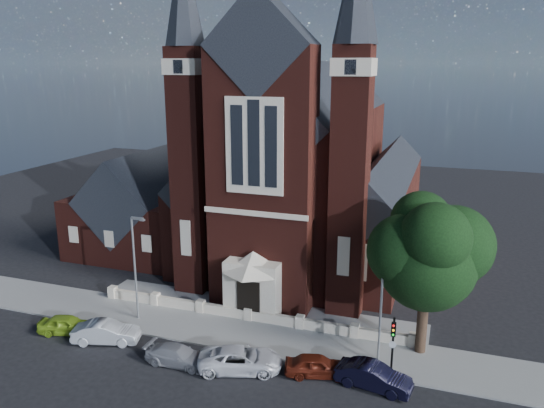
{
  "coord_description": "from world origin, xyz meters",
  "views": [
    {
      "loc": [
        13.47,
        -27.23,
        18.74
      ],
      "look_at": [
        -0.05,
        12.0,
        7.71
      ],
      "focal_mm": 35.0,
      "sensor_mm": 36.0,
      "label": 1
    }
  ],
  "objects_px": {
    "street_tree": "(429,256)",
    "car_silver_a": "(106,332)",
    "car_silver_b": "(178,355)",
    "car_white_suv": "(240,359)",
    "church": "(308,173)",
    "car_dark_red": "(317,365)",
    "car_navy": "(374,377)",
    "parish_hall": "(144,212)",
    "traffic_signal": "(393,339)",
    "street_lamp_right": "(383,296)",
    "car_lime_van": "(67,325)",
    "street_lamp_left": "(136,262)"
  },
  "relations": [
    {
      "from": "street_tree",
      "to": "car_silver_a",
      "type": "bearing_deg",
      "value": -165.43
    },
    {
      "from": "car_silver_b",
      "to": "car_white_suv",
      "type": "distance_m",
      "value": 4.13
    },
    {
      "from": "church",
      "to": "street_tree",
      "type": "relative_size",
      "value": 3.26
    },
    {
      "from": "car_dark_red",
      "to": "car_navy",
      "type": "relative_size",
      "value": 0.88
    },
    {
      "from": "parish_hall",
      "to": "church",
      "type": "bearing_deg",
      "value": 17.16
    },
    {
      "from": "church",
      "to": "car_silver_b",
      "type": "relative_size",
      "value": 8.13
    },
    {
      "from": "church",
      "to": "car_navy",
      "type": "xyz_separation_m",
      "value": [
        10.14,
        -21.96,
        -7.44
      ]
    },
    {
      "from": "traffic_signal",
      "to": "street_tree",
      "type": "bearing_deg",
      "value": 64.05
    },
    {
      "from": "car_white_suv",
      "to": "car_dark_red",
      "type": "xyz_separation_m",
      "value": [
        4.7,
        0.98,
        -0.06
      ]
    },
    {
      "from": "street_lamp_right",
      "to": "traffic_signal",
      "type": "relative_size",
      "value": 2.02
    },
    {
      "from": "car_dark_red",
      "to": "parish_hall",
      "type": "bearing_deg",
      "value": 37.53
    },
    {
      "from": "car_silver_b",
      "to": "car_dark_red",
      "type": "bearing_deg",
      "value": -79.81
    },
    {
      "from": "church",
      "to": "car_dark_red",
      "type": "relative_size",
      "value": 8.76
    },
    {
      "from": "church",
      "to": "car_lime_van",
      "type": "height_order",
      "value": "church"
    },
    {
      "from": "parish_hall",
      "to": "car_white_suv",
      "type": "height_order",
      "value": "parish_hall"
    },
    {
      "from": "car_white_suv",
      "to": "car_navy",
      "type": "relative_size",
      "value": 1.17
    },
    {
      "from": "church",
      "to": "car_dark_red",
      "type": "height_order",
      "value": "church"
    },
    {
      "from": "street_lamp_left",
      "to": "parish_hall",
      "type": "bearing_deg",
      "value": 120.02
    },
    {
      "from": "car_dark_red",
      "to": "street_lamp_left",
      "type": "bearing_deg",
      "value": 63.09
    },
    {
      "from": "car_lime_van",
      "to": "car_silver_a",
      "type": "relative_size",
      "value": 0.87
    },
    {
      "from": "car_navy",
      "to": "car_silver_b",
      "type": "bearing_deg",
      "value": 105.49
    },
    {
      "from": "street_lamp_left",
      "to": "church",
      "type": "bearing_deg",
      "value": 67.34
    },
    {
      "from": "parish_hall",
      "to": "street_lamp_left",
      "type": "bearing_deg",
      "value": -59.98
    },
    {
      "from": "church",
      "to": "car_navy",
      "type": "height_order",
      "value": "church"
    },
    {
      "from": "street_lamp_right",
      "to": "parish_hall",
      "type": "bearing_deg",
      "value": 151.78
    },
    {
      "from": "car_white_suv",
      "to": "car_navy",
      "type": "distance_m",
      "value": 8.25
    },
    {
      "from": "street_lamp_left",
      "to": "street_lamp_right",
      "type": "xyz_separation_m",
      "value": [
        18.0,
        0.0,
        0.0
      ]
    },
    {
      "from": "parish_hall",
      "to": "car_silver_a",
      "type": "height_order",
      "value": "parish_hall"
    },
    {
      "from": "car_lime_van",
      "to": "car_silver_b",
      "type": "distance_m",
      "value": 9.53
    },
    {
      "from": "church",
      "to": "car_silver_b",
      "type": "xyz_separation_m",
      "value": [
        -2.14,
        -23.48,
        -7.56
      ]
    },
    {
      "from": "car_lime_van",
      "to": "car_navy",
      "type": "xyz_separation_m",
      "value": [
        21.75,
        0.5,
        0.07
      ]
    },
    {
      "from": "traffic_signal",
      "to": "car_lime_van",
      "type": "bearing_deg",
      "value": -175.07
    },
    {
      "from": "traffic_signal",
      "to": "car_white_suv",
      "type": "distance_m",
      "value": 9.53
    },
    {
      "from": "church",
      "to": "car_silver_a",
      "type": "distance_m",
      "value": 25.17
    },
    {
      "from": "car_silver_a",
      "to": "street_lamp_right",
      "type": "bearing_deg",
      "value": -95.89
    },
    {
      "from": "street_lamp_left",
      "to": "car_dark_red",
      "type": "xyz_separation_m",
      "value": [
        14.54,
        -2.86,
        -3.92
      ]
    },
    {
      "from": "church",
      "to": "street_tree",
      "type": "bearing_deg",
      "value": -53.83
    },
    {
      "from": "parish_hall",
      "to": "traffic_signal",
      "type": "relative_size",
      "value": 3.05
    },
    {
      "from": "street_tree",
      "to": "traffic_signal",
      "type": "height_order",
      "value": "street_tree"
    },
    {
      "from": "church",
      "to": "car_navy",
      "type": "distance_m",
      "value": 25.31
    },
    {
      "from": "church",
      "to": "car_white_suv",
      "type": "bearing_deg",
      "value": -85.15
    },
    {
      "from": "car_dark_red",
      "to": "car_navy",
      "type": "bearing_deg",
      "value": -108.49
    },
    {
      "from": "street_lamp_right",
      "to": "car_dark_red",
      "type": "height_order",
      "value": "street_lamp_right"
    },
    {
      "from": "traffic_signal",
      "to": "car_silver_b",
      "type": "distance_m",
      "value": 13.61
    },
    {
      "from": "street_lamp_left",
      "to": "car_navy",
      "type": "xyz_separation_m",
      "value": [
        18.05,
        -3.02,
        -3.85
      ]
    },
    {
      "from": "street_lamp_left",
      "to": "car_navy",
      "type": "distance_m",
      "value": 18.7
    },
    {
      "from": "street_tree",
      "to": "street_lamp_right",
      "type": "bearing_deg",
      "value": -145.74
    },
    {
      "from": "parish_hall",
      "to": "car_dark_red",
      "type": "xyz_separation_m",
      "value": [
        22.63,
        -16.86,
        -3.33
      ]
    },
    {
      "from": "street_lamp_left",
      "to": "car_navy",
      "type": "height_order",
      "value": "street_lamp_left"
    },
    {
      "from": "church",
      "to": "car_silver_b",
      "type": "bearing_deg",
      "value": -95.2
    }
  ]
}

